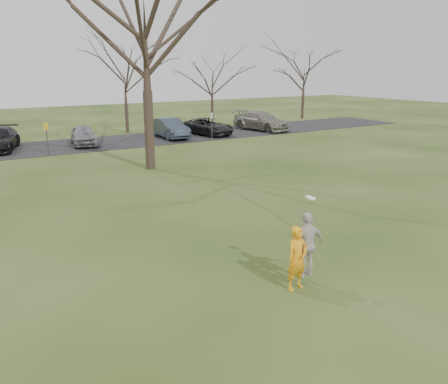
% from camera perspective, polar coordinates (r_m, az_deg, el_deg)
% --- Properties ---
extents(ground, '(120.00, 120.00, 0.00)m').
position_cam_1_polar(ground, '(12.63, 9.73, -10.70)').
color(ground, '#1E380F').
rests_on(ground, ground).
extents(parking_strip, '(62.00, 6.50, 0.04)m').
position_cam_1_polar(parking_strip, '(34.72, -18.59, 5.44)').
color(parking_strip, black).
rests_on(parking_strip, ground).
extents(player_defender, '(0.63, 0.43, 1.67)m').
position_cam_1_polar(player_defender, '(11.82, 9.03, -8.10)').
color(player_defender, orange).
rests_on(player_defender, ground).
extents(car_4, '(2.31, 4.30, 1.39)m').
position_cam_1_polar(car_4, '(34.59, -16.99, 6.74)').
color(car_4, gray).
rests_on(car_4, parking_strip).
extents(car_5, '(1.78, 4.67, 1.52)m').
position_cam_1_polar(car_5, '(36.65, -6.69, 7.85)').
color(car_5, '#2E3745').
rests_on(car_5, parking_strip).
extents(car_6, '(2.94, 5.12, 1.34)m').
position_cam_1_polar(car_6, '(38.23, -2.00, 8.11)').
color(car_6, black).
rests_on(car_6, parking_strip).
extents(car_7, '(3.34, 5.88, 1.61)m').
position_cam_1_polar(car_7, '(41.07, 4.63, 8.76)').
color(car_7, slate).
rests_on(car_7, parking_strip).
extents(catching_play, '(1.02, 0.44, 2.16)m').
position_cam_1_polar(catching_play, '(12.10, 10.24, -6.41)').
color(catching_play, beige).
rests_on(catching_play, ground).
extents(sign_yellow, '(0.35, 0.35, 2.08)m').
position_cam_1_polar(sign_yellow, '(31.20, -21.09, 6.85)').
color(sign_yellow, '#47474C').
rests_on(sign_yellow, ground).
extents(sign_white, '(0.35, 0.35, 2.08)m').
position_cam_1_polar(sign_white, '(35.40, -1.52, 8.74)').
color(sign_white, '#47474C').
rests_on(sign_white, ground).
extents(big_tree, '(9.00, 9.00, 14.00)m').
position_cam_1_polar(big_tree, '(25.37, -9.73, 18.51)').
color(big_tree, '#352821').
rests_on(big_tree, ground).
extents(small_tree_row, '(55.00, 5.90, 8.50)m').
position_cam_1_polar(small_tree_row, '(40.35, -14.62, 12.56)').
color(small_tree_row, '#352821').
rests_on(small_tree_row, ground).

